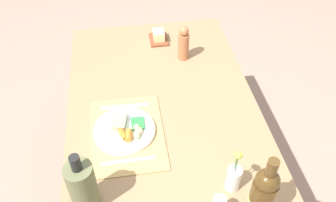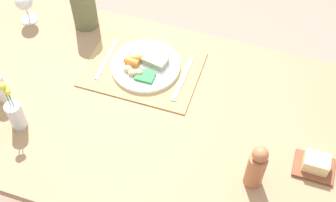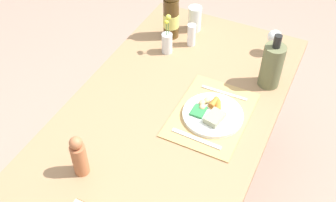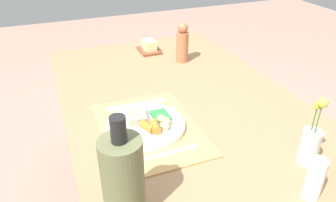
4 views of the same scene
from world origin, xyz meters
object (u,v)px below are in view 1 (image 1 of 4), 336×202
Objects in this scene: dining_table at (166,129)px; pepper_mill at (184,44)px; butter_dish at (159,37)px; wine_bottle at (262,198)px; dinner_plate at (125,130)px; knife at (129,161)px; fork at (125,106)px; flower_vase at (234,177)px; cooler_bottle at (83,186)px.

dining_table is 8.24× the size of pepper_mill.
butter_dish is 1.15m from wine_bottle.
dinner_plate is 2.02× the size of butter_dish.
dining_table is 0.29m from knife.
knife is 0.53m from wine_bottle.
dinner_plate is 0.15m from fork.
butter_dish reaches higher than knife.
butter_dish is (-0.82, 0.23, 0.02)m from knife.
butter_dish is 0.60× the size of flower_vase.
pepper_mill is 0.57× the size of wine_bottle.
butter_dish is 1.06m from cooler_bottle.
flower_vase is at bearing -162.26° from wine_bottle.
flower_vase is at bearing 88.76° from cooler_bottle.
cooler_bottle reaches higher than dining_table.
fork is at bearing 177.96° from knife.
butter_dish is at bearing -149.03° from pepper_mill.
fork is at bearing -44.81° from pepper_mill.
cooler_bottle is 1.26× the size of flower_vase.
dining_table is at bearing -155.23° from wine_bottle.
fork is 1.01× the size of knife.
wine_bottle is (0.52, 0.24, 0.21)m from dining_table.
pepper_mill is (-0.48, 0.34, 0.07)m from dinner_plate.
flower_vase is (0.17, 0.37, 0.06)m from knife.
wine_bottle reaches higher than pepper_mill.
flower_vase is at bearing 49.09° from dinner_plate.
fork is 0.65× the size of wine_bottle.
dinner_plate is 0.36m from cooler_bottle.
dining_table is 0.21m from dinner_plate.
pepper_mill reaches higher than butter_dish.
pepper_mill reaches higher than dinner_plate.
wine_bottle is at bearing 4.83° from pepper_mill.
flower_vase is at bearing 8.31° from butter_dish.
wine_bottle is at bearing 17.74° from flower_vase.
dinner_plate is at bearing -2.00° from fork.
wine_bottle is at bearing 35.53° from fork.
wine_bottle is at bearing 42.29° from dinner_plate.
knife is 1.67× the size of butter_dish.
butter_dish is 0.47× the size of cooler_bottle.
fork is at bearing -23.48° from butter_dish.
dinner_plate reaches higher than dining_table.
flower_vase is (0.38, 0.19, 0.14)m from dining_table.
dining_table is 4.73× the size of wine_bottle.
dinner_plate is 0.96× the size of cooler_bottle.
wine_bottle reaches higher than dinner_plate.
flower_vase reaches higher than knife.
knife is at bearing 1.48° from dinner_plate.
wine_bottle is 1.54× the size of flower_vase.
cooler_bottle is at bearing -31.86° from pepper_mill.
cooler_bottle is 0.54m from flower_vase.
fork is at bearing -142.42° from flower_vase.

